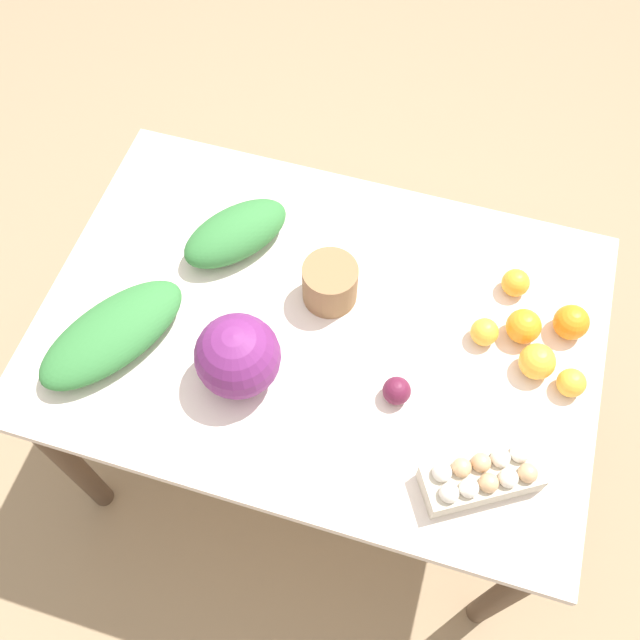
{
  "coord_description": "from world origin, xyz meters",
  "views": [
    {
      "loc": [
        -0.23,
        0.77,
        2.25
      ],
      "look_at": [
        0.0,
        0.0,
        0.79
      ],
      "focal_mm": 40.0,
      "sensor_mm": 36.0,
      "label": 1
    }
  ],
  "objects_px": {
    "paper_bag": "(330,283)",
    "orange_3": "(571,384)",
    "orange_2": "(516,283)",
    "greens_bunch_scallion": "(236,233)",
    "orange_1": "(524,326)",
    "cabbage_purple": "(238,356)",
    "orange_0": "(484,332)",
    "egg_carton": "(482,477)",
    "greens_bunch_dandelion": "(112,334)",
    "orange_5": "(571,322)",
    "beet_root": "(397,391)",
    "orange_4": "(537,361)"
  },
  "relations": [
    {
      "from": "paper_bag",
      "to": "orange_3",
      "type": "relative_size",
      "value": 2.02
    },
    {
      "from": "orange_2",
      "to": "orange_3",
      "type": "distance_m",
      "value": 0.28
    },
    {
      "from": "greens_bunch_scallion",
      "to": "orange_1",
      "type": "bearing_deg",
      "value": 175.83
    },
    {
      "from": "cabbage_purple",
      "to": "orange_0",
      "type": "distance_m",
      "value": 0.57
    },
    {
      "from": "egg_carton",
      "to": "greens_bunch_scallion",
      "type": "xyz_separation_m",
      "value": [
        0.69,
        -0.43,
        0.01
      ]
    },
    {
      "from": "orange_1",
      "to": "paper_bag",
      "type": "bearing_deg",
      "value": 3.12
    },
    {
      "from": "cabbage_purple",
      "to": "orange_1",
      "type": "bearing_deg",
      "value": -154.35
    },
    {
      "from": "greens_bunch_scallion",
      "to": "orange_2",
      "type": "xyz_separation_m",
      "value": [
        -0.69,
        -0.06,
        -0.02
      ]
    },
    {
      "from": "greens_bunch_dandelion",
      "to": "orange_5",
      "type": "height_order",
      "value": "greens_bunch_dandelion"
    },
    {
      "from": "beet_root",
      "to": "orange_4",
      "type": "height_order",
      "value": "orange_4"
    },
    {
      "from": "egg_carton",
      "to": "beet_root",
      "type": "distance_m",
      "value": 0.26
    },
    {
      "from": "greens_bunch_scallion",
      "to": "orange_2",
      "type": "bearing_deg",
      "value": -174.62
    },
    {
      "from": "beet_root",
      "to": "orange_0",
      "type": "bearing_deg",
      "value": -128.51
    },
    {
      "from": "cabbage_purple",
      "to": "orange_4",
      "type": "xyz_separation_m",
      "value": [
        -0.63,
        -0.2,
        -0.05
      ]
    },
    {
      "from": "orange_0",
      "to": "orange_4",
      "type": "xyz_separation_m",
      "value": [
        -0.13,
        0.05,
        0.01
      ]
    },
    {
      "from": "cabbage_purple",
      "to": "orange_3",
      "type": "height_order",
      "value": "cabbage_purple"
    },
    {
      "from": "cabbage_purple",
      "to": "greens_bunch_dandelion",
      "type": "height_order",
      "value": "cabbage_purple"
    },
    {
      "from": "egg_carton",
      "to": "orange_1",
      "type": "relative_size",
      "value": 3.22
    },
    {
      "from": "cabbage_purple",
      "to": "orange_1",
      "type": "height_order",
      "value": "cabbage_purple"
    },
    {
      "from": "cabbage_purple",
      "to": "egg_carton",
      "type": "relative_size",
      "value": 0.72
    },
    {
      "from": "greens_bunch_dandelion",
      "to": "orange_3",
      "type": "xyz_separation_m",
      "value": [
        -1.02,
        -0.18,
        -0.01
      ]
    },
    {
      "from": "beet_root",
      "to": "orange_2",
      "type": "height_order",
      "value": "orange_2"
    },
    {
      "from": "paper_bag",
      "to": "orange_2",
      "type": "distance_m",
      "value": 0.44
    },
    {
      "from": "beet_root",
      "to": "greens_bunch_scallion",
      "type": "bearing_deg",
      "value": -31.04
    },
    {
      "from": "greens_bunch_dandelion",
      "to": "orange_5",
      "type": "distance_m",
      "value": 1.05
    },
    {
      "from": "cabbage_purple",
      "to": "egg_carton",
      "type": "distance_m",
      "value": 0.57
    },
    {
      "from": "egg_carton",
      "to": "orange_5",
      "type": "relative_size",
      "value": 3.18
    },
    {
      "from": "orange_3",
      "to": "orange_1",
      "type": "bearing_deg",
      "value": -41.59
    },
    {
      "from": "cabbage_purple",
      "to": "orange_3",
      "type": "xyz_separation_m",
      "value": [
        -0.71,
        -0.17,
        -0.06
      ]
    },
    {
      "from": "orange_4",
      "to": "orange_3",
      "type": "bearing_deg",
      "value": 160.14
    },
    {
      "from": "orange_3",
      "to": "orange_5",
      "type": "xyz_separation_m",
      "value": [
        0.02,
        -0.15,
        0.01
      ]
    },
    {
      "from": "orange_5",
      "to": "orange_4",
      "type": "bearing_deg",
      "value": 63.7
    },
    {
      "from": "greens_bunch_scallion",
      "to": "orange_3",
      "type": "distance_m",
      "value": 0.86
    },
    {
      "from": "greens_bunch_scallion",
      "to": "orange_3",
      "type": "bearing_deg",
      "value": 169.08
    },
    {
      "from": "orange_1",
      "to": "greens_bunch_dandelion",
      "type": "bearing_deg",
      "value": 17.93
    },
    {
      "from": "orange_2",
      "to": "orange_0",
      "type": "bearing_deg",
      "value": 72.74
    },
    {
      "from": "orange_0",
      "to": "orange_2",
      "type": "height_order",
      "value": "orange_2"
    },
    {
      "from": "orange_1",
      "to": "orange_2",
      "type": "height_order",
      "value": "orange_1"
    },
    {
      "from": "greens_bunch_dandelion",
      "to": "beet_root",
      "type": "height_order",
      "value": "greens_bunch_dandelion"
    },
    {
      "from": "greens_bunch_dandelion",
      "to": "beet_root",
      "type": "xyz_separation_m",
      "value": [
        -0.65,
        -0.05,
        -0.01
      ]
    },
    {
      "from": "orange_0",
      "to": "orange_5",
      "type": "distance_m",
      "value": 0.2
    },
    {
      "from": "cabbage_purple",
      "to": "paper_bag",
      "type": "xyz_separation_m",
      "value": [
        -0.13,
        -0.26,
        -0.04
      ]
    },
    {
      "from": "greens_bunch_dandelion",
      "to": "orange_3",
      "type": "height_order",
      "value": "greens_bunch_dandelion"
    },
    {
      "from": "paper_bag",
      "to": "orange_1",
      "type": "distance_m",
      "value": 0.46
    },
    {
      "from": "orange_1",
      "to": "orange_5",
      "type": "relative_size",
      "value": 0.99
    },
    {
      "from": "orange_1",
      "to": "orange_3",
      "type": "bearing_deg",
      "value": 138.41
    },
    {
      "from": "beet_root",
      "to": "orange_1",
      "type": "xyz_separation_m",
      "value": [
        -0.24,
        -0.24,
        0.01
      ]
    },
    {
      "from": "cabbage_purple",
      "to": "orange_5",
      "type": "bearing_deg",
      "value": -154.89
    },
    {
      "from": "orange_0",
      "to": "beet_root",
      "type": "bearing_deg",
      "value": 51.49
    },
    {
      "from": "beet_root",
      "to": "orange_3",
      "type": "height_order",
      "value": "orange_3"
    }
  ]
}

